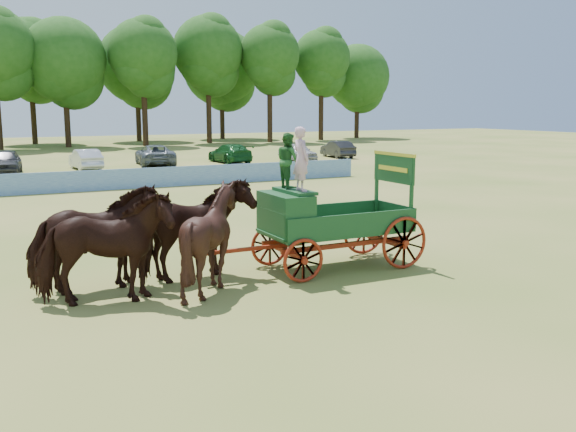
# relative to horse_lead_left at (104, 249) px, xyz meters

# --- Properties ---
(ground) EXTENTS (160.00, 160.00, 0.00)m
(ground) POSITION_rel_horse_lead_left_xyz_m (6.52, 1.45, -1.23)
(ground) COLOR #9D8846
(ground) RESTS_ON ground
(horse_lead_left) EXTENTS (3.09, 1.82, 2.46)m
(horse_lead_left) POSITION_rel_horse_lead_left_xyz_m (0.00, 0.00, 0.00)
(horse_lead_left) COLOR black
(horse_lead_left) RESTS_ON ground
(horse_lead_right) EXTENTS (3.00, 1.53, 2.46)m
(horse_lead_right) POSITION_rel_horse_lead_left_xyz_m (0.00, 1.10, 0.00)
(horse_lead_right) COLOR black
(horse_lead_right) RESTS_ON ground
(horse_wheel_left) EXTENTS (2.40, 2.17, 2.46)m
(horse_wheel_left) POSITION_rel_horse_lead_left_xyz_m (2.40, 0.00, 0.00)
(horse_wheel_left) COLOR black
(horse_wheel_left) RESTS_ON ground
(horse_wheel_right) EXTENTS (3.13, 1.94, 2.46)m
(horse_wheel_right) POSITION_rel_horse_lead_left_xyz_m (2.40, 1.10, 0.00)
(horse_wheel_right) COLOR black
(horse_wheel_right) RESTS_ON ground
(farm_dray) EXTENTS (6.00, 2.00, 3.73)m
(farm_dray) POSITION_rel_horse_lead_left_xyz_m (5.38, 0.56, 0.36)
(farm_dray) COLOR #A52D10
(farm_dray) RESTS_ON ground
(sponsor_banner) EXTENTS (26.00, 0.08, 1.05)m
(sponsor_banner) POSITION_rel_horse_lead_left_xyz_m (5.52, 19.45, -0.70)
(sponsor_banner) COLOR #1D549F
(sponsor_banner) RESTS_ON ground
(parked_cars) EXTENTS (46.75, 7.38, 1.57)m
(parked_cars) POSITION_rel_horse_lead_left_xyz_m (1.55, 31.31, -0.49)
(parked_cars) COLOR silver
(parked_cars) RESTS_ON ground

